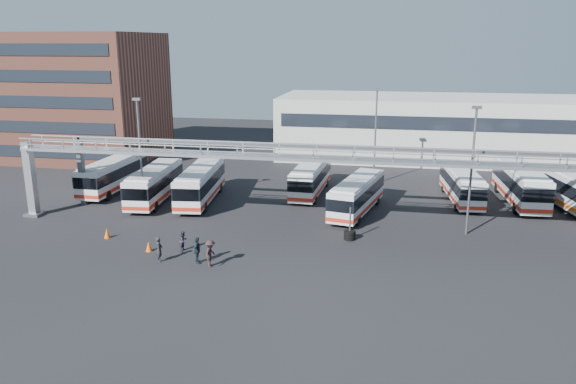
% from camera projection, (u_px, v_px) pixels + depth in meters
% --- Properties ---
extents(ground, '(140.00, 140.00, 0.00)m').
position_uv_depth(ground, '(304.00, 255.00, 40.42)').
color(ground, black).
rests_on(ground, ground).
extents(gantry, '(51.40, 5.15, 7.10)m').
position_uv_depth(gantry, '(316.00, 164.00, 44.56)').
color(gantry, gray).
rests_on(gantry, ground).
extents(apartment_building, '(18.00, 15.00, 16.00)m').
position_uv_depth(apartment_building, '(84.00, 96.00, 73.00)').
color(apartment_building, brown).
rests_on(apartment_building, ground).
extents(warehouse, '(42.00, 14.00, 8.00)m').
position_uv_depth(warehouse, '(442.00, 128.00, 73.23)').
color(warehouse, '#9E9E99').
rests_on(warehouse, ground).
extents(light_pole_left, '(0.70, 0.35, 10.21)m').
position_uv_depth(light_pole_left, '(140.00, 149.00, 49.44)').
color(light_pole_left, '#4C4F54').
rests_on(light_pole_left, ground).
extents(light_pole_mid, '(0.70, 0.35, 10.21)m').
position_uv_depth(light_pole_mid, '(472.00, 164.00, 43.39)').
color(light_pole_mid, '#4C4F54').
rests_on(light_pole_mid, ground).
extents(light_pole_back, '(0.70, 0.35, 10.21)m').
position_uv_depth(light_pole_back, '(376.00, 132.00, 59.07)').
color(light_pole_back, '#4C4F54').
rests_on(light_pole_back, ground).
extents(bus_0, '(2.52, 10.85, 3.30)m').
position_uv_depth(bus_0, '(113.00, 174.00, 57.32)').
color(bus_0, silver).
rests_on(bus_0, ground).
extents(bus_1, '(3.46, 10.89, 3.25)m').
position_uv_depth(bus_1, '(155.00, 183.00, 53.68)').
color(bus_1, silver).
rests_on(bus_1, ground).
extents(bus_2, '(3.74, 11.25, 3.35)m').
position_uv_depth(bus_2, '(200.00, 183.00, 53.49)').
color(bus_2, silver).
rests_on(bus_2, ground).
extents(bus_4, '(2.85, 10.55, 3.18)m').
position_uv_depth(bus_4, '(311.00, 177.00, 56.28)').
color(bus_4, silver).
rests_on(bus_4, ground).
extents(bus_5, '(4.46, 10.57, 3.13)m').
position_uv_depth(bus_5, '(357.00, 194.00, 49.98)').
color(bus_5, silver).
rests_on(bus_5, ground).
extents(bus_7, '(3.41, 10.44, 3.11)m').
position_uv_depth(bus_7, '(462.00, 184.00, 53.71)').
color(bus_7, silver).
rests_on(bus_7, ground).
extents(bus_8, '(3.32, 11.71, 3.52)m').
position_uv_depth(bus_8, '(520.00, 183.00, 53.05)').
color(bus_8, silver).
rests_on(bus_8, ground).
extents(pedestrian_a, '(0.56, 0.74, 1.82)m').
position_uv_depth(pedestrian_a, '(159.00, 249.00, 39.04)').
color(pedestrian_a, black).
rests_on(pedestrian_a, ground).
extents(pedestrian_b, '(0.75, 0.87, 1.52)m').
position_uv_depth(pedestrian_b, '(184.00, 241.00, 41.14)').
color(pedestrian_b, '#292432').
rests_on(pedestrian_b, ground).
extents(pedestrian_c, '(0.74, 1.25, 1.91)m').
position_uv_depth(pedestrian_c, '(210.00, 253.00, 38.17)').
color(pedestrian_c, black).
rests_on(pedestrian_c, ground).
extents(pedestrian_d, '(0.48, 1.12, 1.91)m').
position_uv_depth(pedestrian_d, '(197.00, 250.00, 38.75)').
color(pedestrian_d, '#1B2630').
rests_on(pedestrian_d, ground).
extents(cone_left, '(0.49, 0.49, 0.76)m').
position_uv_depth(cone_left, '(107.00, 233.00, 43.89)').
color(cone_left, '#DA510C').
rests_on(cone_left, ground).
extents(cone_right, '(0.55, 0.55, 0.74)m').
position_uv_depth(cone_right, '(149.00, 246.00, 41.12)').
color(cone_right, '#DA510C').
rests_on(cone_right, ground).
extents(tire_stack, '(0.91, 0.91, 2.61)m').
position_uv_depth(tire_stack, '(350.00, 234.00, 43.53)').
color(tire_stack, black).
rests_on(tire_stack, ground).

